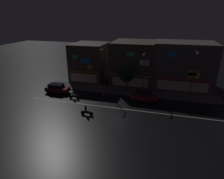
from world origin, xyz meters
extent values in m
plane|color=black|center=(0.00, 0.00, 0.00)|extent=(140.00, 140.00, 0.00)
cube|color=beige|center=(0.00, 0.00, 0.01)|extent=(30.43, 0.16, 0.01)
cube|color=#4C4C4F|center=(0.00, 7.19, 0.07)|extent=(32.03, 3.84, 0.14)
cube|color=#4C443A|center=(-9.61, 13.07, 3.91)|extent=(7.10, 7.81, 7.82)
cube|color=orange|center=(-9.61, 9.04, 2.60)|extent=(6.74, 0.24, 0.12)
cube|color=orange|center=(-8.16, 9.10, 3.73)|extent=(0.94, 0.08, 0.87)
cube|color=#268CF2|center=(-9.05, 9.10, 4.91)|extent=(1.95, 0.08, 0.94)
cube|color=#33E572|center=(-11.25, 9.10, 5.53)|extent=(1.03, 0.08, 0.80)
cube|color=beige|center=(-9.61, 9.10, 1.30)|extent=(5.68, 0.06, 1.80)
cube|color=#4C443A|center=(0.00, 13.63, 4.24)|extent=(8.62, 8.95, 8.47)
cube|color=yellow|center=(0.00, 9.04, 2.60)|extent=(8.19, 0.24, 0.12)
cube|color=white|center=(2.56, 9.10, 5.25)|extent=(1.73, 0.08, 1.06)
cube|color=#33E572|center=(-0.07, 9.10, 6.63)|extent=(1.42, 0.08, 0.75)
cube|color=beige|center=(0.00, 9.10, 1.30)|extent=(6.89, 0.06, 1.80)
cube|color=#56514C|center=(9.61, 13.04, 4.37)|extent=(10.98, 7.76, 8.73)
cube|color=red|center=(9.61, 9.04, 2.60)|extent=(10.43, 0.24, 0.12)
cube|color=yellow|center=(10.98, 9.10, 3.89)|extent=(1.40, 0.08, 1.00)
cube|color=#268CF2|center=(7.27, 9.10, 7.09)|extent=(1.34, 0.08, 1.03)
cube|color=yellow|center=(11.28, 9.10, 3.54)|extent=(1.82, 0.08, 0.95)
cube|color=beige|center=(9.61, 9.10, 1.30)|extent=(8.78, 0.06, 1.80)
cylinder|color=#47494C|center=(-4.30, 6.54, 4.12)|extent=(0.16, 0.16, 7.95)
cube|color=#47494C|center=(-4.30, 5.84, 7.99)|extent=(0.10, 1.40, 0.10)
ellipsoid|color=#F9E099|center=(-4.30, 5.14, 7.91)|extent=(0.44, 0.32, 0.20)
cylinder|color=#47494C|center=(2.67, 7.38, 3.78)|extent=(0.16, 0.16, 7.29)
cube|color=#47494C|center=(2.67, 6.68, 7.33)|extent=(0.10, 1.40, 0.10)
ellipsoid|color=#F9E099|center=(2.67, 5.98, 7.25)|extent=(0.44, 0.32, 0.20)
cylinder|color=#47494C|center=(10.87, 7.59, 4.09)|extent=(0.16, 0.16, 7.90)
cube|color=#47494C|center=(10.87, 6.89, 7.94)|extent=(0.10, 1.40, 0.10)
ellipsoid|color=#F9E099|center=(10.87, 6.19, 7.86)|extent=(0.44, 0.32, 0.20)
cylinder|color=gray|center=(2.99, 6.63, 0.95)|extent=(0.33, 0.33, 1.62)
sphere|color=tan|center=(2.99, 6.63, 1.87)|extent=(0.22, 0.22, 0.22)
cylinder|color=#473323|center=(-0.26, 6.81, 1.25)|extent=(0.24, 0.24, 2.22)
sphere|color=black|center=(-0.26, 6.81, 3.44)|extent=(2.70, 2.70, 2.70)
cube|color=maroon|center=(3.44, 3.82, 0.69)|extent=(4.30, 1.78, 0.76)
cube|color=black|center=(3.23, 3.82, 1.37)|extent=(2.58, 1.57, 0.60)
cube|color=#F9F2CC|center=(5.55, 4.42, 0.79)|extent=(0.08, 0.20, 0.12)
cube|color=#F9F2CC|center=(5.55, 3.21, 0.79)|extent=(0.08, 0.20, 0.12)
cylinder|color=black|center=(4.86, 4.71, 0.31)|extent=(0.62, 0.20, 0.62)
cylinder|color=black|center=(4.86, 2.93, 0.31)|extent=(0.62, 0.20, 0.62)
cylinder|color=black|center=(2.02, 4.71, 0.31)|extent=(0.62, 0.20, 0.62)
cylinder|color=black|center=(2.02, 2.93, 0.31)|extent=(0.62, 0.20, 0.62)
cube|color=maroon|center=(-12.40, 3.41, 0.69)|extent=(4.30, 1.78, 0.76)
cube|color=black|center=(-12.62, 3.41, 1.37)|extent=(2.58, 1.57, 0.60)
cube|color=#F9F2CC|center=(-10.29, 4.01, 0.79)|extent=(0.08, 0.20, 0.12)
cube|color=#F9F2CC|center=(-10.29, 2.80, 0.79)|extent=(0.08, 0.20, 0.12)
cylinder|color=black|center=(-10.98, 4.30, 0.31)|extent=(0.62, 0.20, 0.62)
cylinder|color=black|center=(-10.98, 2.52, 0.31)|extent=(0.62, 0.20, 0.62)
cylinder|color=black|center=(-13.82, 4.30, 0.31)|extent=(0.62, 0.20, 0.62)
cylinder|color=black|center=(-13.82, 2.52, 0.31)|extent=(0.62, 0.20, 0.62)
cylinder|color=black|center=(-7.55, 1.54, 0.30)|extent=(0.60, 0.08, 0.60)
cylinder|color=black|center=(-8.85, 1.54, 0.30)|extent=(0.60, 0.10, 0.60)
cube|color=black|center=(-8.20, 1.54, 0.40)|extent=(1.30, 0.14, 0.20)
ellipsoid|color=#1E4CB2|center=(-8.00, 1.54, 0.62)|extent=(0.44, 0.26, 0.24)
cube|color=black|center=(-8.40, 1.54, 0.55)|extent=(0.56, 0.22, 0.10)
cylinder|color=slate|center=(-7.60, 1.54, 0.85)|extent=(0.03, 0.60, 0.03)
sphere|color=white|center=(-7.51, 1.54, 0.75)|extent=(0.14, 0.14, 0.14)
cylinder|color=gray|center=(-8.35, 1.54, 0.95)|extent=(0.32, 0.32, 0.70)
sphere|color=#333338|center=(-8.35, 1.54, 1.41)|extent=(0.22, 0.22, 0.22)
cylinder|color=black|center=(-3.31, -3.21, 0.30)|extent=(0.60, 0.08, 0.60)
cylinder|color=black|center=(-4.61, -3.21, 0.30)|extent=(0.60, 0.10, 0.60)
cube|color=black|center=(-3.96, -3.21, 0.40)|extent=(1.30, 0.14, 0.20)
ellipsoid|color=red|center=(-3.76, -3.21, 0.62)|extent=(0.44, 0.26, 0.24)
cube|color=black|center=(-4.16, -3.21, 0.55)|extent=(0.56, 0.22, 0.10)
cylinder|color=slate|center=(-3.36, -3.21, 0.85)|extent=(0.03, 0.60, 0.03)
sphere|color=white|center=(-3.27, -3.21, 0.75)|extent=(0.14, 0.14, 0.14)
cylinder|color=#232328|center=(-4.11, -3.21, 0.95)|extent=(0.32, 0.32, 0.70)
sphere|color=#333338|center=(-4.11, -3.21, 1.41)|extent=(0.22, 0.22, 0.22)
cone|color=orange|center=(-3.95, 4.38, 0.28)|extent=(0.36, 0.36, 0.55)
camera|label=1|loc=(5.82, -25.73, 13.31)|focal=30.78mm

